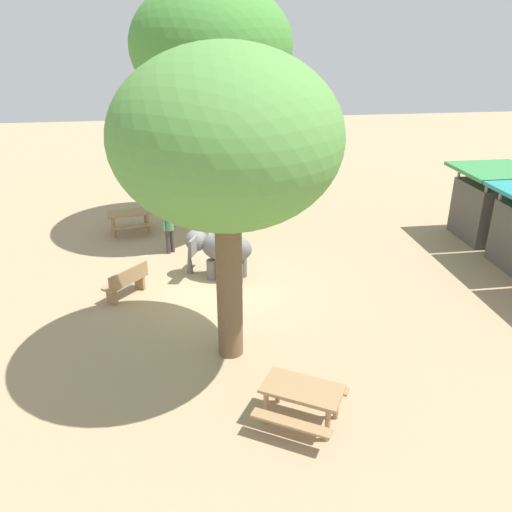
# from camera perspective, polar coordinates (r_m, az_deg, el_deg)

# --- Properties ---
(ground_plane) EXTENTS (60.00, 60.00, 0.00)m
(ground_plane) POSITION_cam_1_polar(r_m,az_deg,el_deg) (15.10, -4.22, -3.52)
(ground_plane) COLOR tan
(elephant) EXTENTS (1.68, 2.07, 1.46)m
(elephant) POSITION_cam_1_polar(r_m,az_deg,el_deg) (15.36, -4.04, 0.83)
(elephant) COLOR slate
(elephant) RESTS_ON ground_plane
(person_handler) EXTENTS (0.35, 0.42, 1.62)m
(person_handler) POSITION_cam_1_polar(r_m,az_deg,el_deg) (17.25, -9.56, 3.28)
(person_handler) COLOR #3F3833
(person_handler) RESTS_ON ground_plane
(shade_tree_main) EXTENTS (5.89, 5.40, 8.42)m
(shade_tree_main) POSITION_cam_1_polar(r_m,az_deg,el_deg) (18.53, -4.93, 21.80)
(shade_tree_main) COLOR brown
(shade_tree_main) RESTS_ON ground_plane
(shade_tree_secondary) EXTENTS (5.00, 4.58, 6.76)m
(shade_tree_secondary) POSITION_cam_1_polar(r_m,az_deg,el_deg) (10.34, -3.33, 12.69)
(shade_tree_secondary) COLOR brown
(shade_tree_secondary) RESTS_ON ground_plane
(wooden_bench) EXTENTS (1.31, 1.23, 0.88)m
(wooden_bench) POSITION_cam_1_polar(r_m,az_deg,el_deg) (14.83, -14.05, -2.72)
(wooden_bench) COLOR #9E7A51
(wooden_bench) RESTS_ON ground_plane
(picnic_table_near) EXTENTS (1.74, 1.76, 0.78)m
(picnic_table_near) POSITION_cam_1_polar(r_m,az_deg,el_deg) (19.44, -13.76, 4.18)
(picnic_table_near) COLOR #9E7A51
(picnic_table_near) RESTS_ON ground_plane
(picnic_table_far) EXTENTS (2.04, 2.05, 0.78)m
(picnic_table_far) POSITION_cam_1_polar(r_m,az_deg,el_deg) (10.14, 5.08, -15.08)
(picnic_table_far) COLOR #9E7A51
(picnic_table_far) RESTS_ON ground_plane
(market_stall_green) EXTENTS (2.50, 2.50, 2.52)m
(market_stall_green) POSITION_cam_1_polar(r_m,az_deg,el_deg) (19.96, 24.26, 4.90)
(market_stall_green) COLOR #59514C
(market_stall_green) RESTS_ON ground_plane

